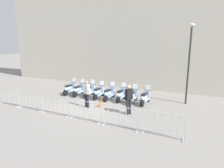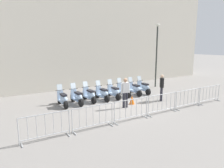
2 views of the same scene
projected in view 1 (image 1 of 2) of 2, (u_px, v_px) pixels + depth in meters
name	position (u px, v px, depth m)	size (l,w,h in m)	color
ground_plane	(91.00, 106.00, 12.48)	(120.00, 120.00, 0.00)	gray
building_facade	(131.00, 12.00, 17.43)	(28.00, 2.40, 13.84)	beige
motorcycle_0	(70.00, 89.00, 15.32)	(0.59, 1.72, 1.24)	black
motorcycle_1	(79.00, 90.00, 14.91)	(0.56, 1.73, 1.24)	black
motorcycle_2	(89.00, 91.00, 14.63)	(0.56, 1.73, 1.24)	black
motorcycle_3	(98.00, 92.00, 14.16)	(0.56, 1.73, 1.24)	black
motorcycle_4	(109.00, 94.00, 13.79)	(0.59, 1.72, 1.24)	black
motorcycle_5	(121.00, 95.00, 13.51)	(0.56, 1.73, 1.24)	black
motorcycle_6	(132.00, 97.00, 13.04)	(0.59, 1.72, 1.24)	black
motorcycle_7	(145.00, 98.00, 12.73)	(0.62, 1.72, 1.24)	black
barrier_segment_0	(8.00, 97.00, 12.65)	(1.94, 0.62, 1.07)	#B2B5B7
barrier_segment_1	(30.00, 101.00, 11.78)	(1.94, 0.62, 1.07)	#B2B5B7
barrier_segment_2	(55.00, 106.00, 10.91)	(1.94, 0.62, 1.07)	#B2B5B7
barrier_segment_3	(85.00, 111.00, 10.04)	(1.94, 0.62, 1.07)	#B2B5B7
barrier_segment_4	(120.00, 117.00, 9.17)	(1.94, 0.62, 1.07)	#B2B5B7
barrier_segment_5	(163.00, 125.00, 8.30)	(1.94, 0.62, 1.07)	#B2B5B7
street_lamp	(189.00, 56.00, 12.33)	(0.36, 0.36, 5.27)	#2D332D
officer_near_row_end	(87.00, 92.00, 12.05)	(0.53, 0.31, 1.73)	#23232D
officer_mid_plaza	(129.00, 98.00, 10.83)	(0.41, 0.43, 1.73)	#23232D
traffic_cone	(100.00, 103.00, 12.20)	(0.32, 0.32, 0.55)	orange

